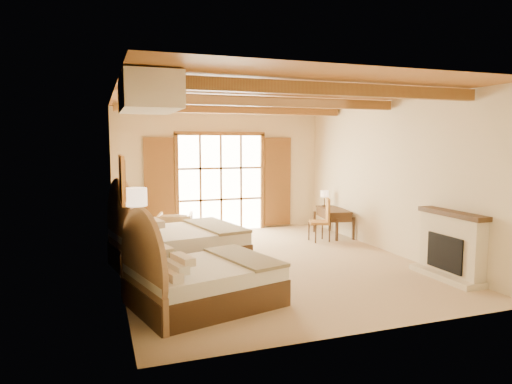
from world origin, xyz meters
name	(u,v)px	position (x,y,z in m)	size (l,w,h in m)	color
floor	(267,262)	(0.00, 0.00, 0.00)	(7.00, 7.00, 0.00)	tan
wall_back	(220,170)	(0.00, 3.50, 1.60)	(5.50, 5.50, 0.00)	beige
wall_left	(117,185)	(-2.75, 0.00, 1.60)	(7.00, 7.00, 0.00)	beige
wall_right	(389,177)	(2.75, 0.00, 1.60)	(7.00, 7.00, 0.00)	beige
ceiling	(268,95)	(0.00, 0.00, 3.20)	(7.00, 7.00, 0.00)	#A8622D
ceiling_beams	(268,102)	(0.00, 0.00, 3.08)	(5.39, 4.60, 0.18)	olive
french_doors	(221,183)	(0.00, 3.44, 1.25)	(3.95, 0.08, 2.60)	white
fireplace	(450,249)	(2.60, -2.00, 0.51)	(0.46, 1.40, 1.16)	beige
painting	(122,179)	(-2.70, -0.75, 1.75)	(0.06, 0.95, 0.75)	#D68C3E
canopy_valance	(149,94)	(-2.40, -2.00, 2.95)	(0.70, 1.40, 0.45)	beige
bed_near	(195,279)	(-1.80, -1.88, 0.39)	(2.31, 1.92, 1.29)	#443016
bed_far	(170,243)	(-1.82, 0.33, 0.45)	(2.57, 2.12, 1.49)	#443016
nightstand	(140,271)	(-2.49, -0.99, 0.32)	(0.54, 0.54, 0.64)	#443016
floor_lamp	(136,203)	(-2.50, -0.76, 1.37)	(0.34, 0.34, 1.61)	#3A2817
armchair	(175,228)	(-1.40, 2.32, 0.36)	(0.76, 0.78, 0.71)	tan
ottoman	(203,229)	(-0.67, 2.69, 0.21)	(0.58, 0.58, 0.42)	#A6854C
desk	(333,221)	(2.46, 1.85, 0.36)	(0.76, 1.34, 0.68)	#443016
desk_chair	(320,228)	(1.86, 1.38, 0.32)	(0.59, 0.58, 1.02)	olive
desk_lamp	(324,194)	(2.47, 2.35, 0.98)	(0.20, 0.20, 0.40)	#3A2817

